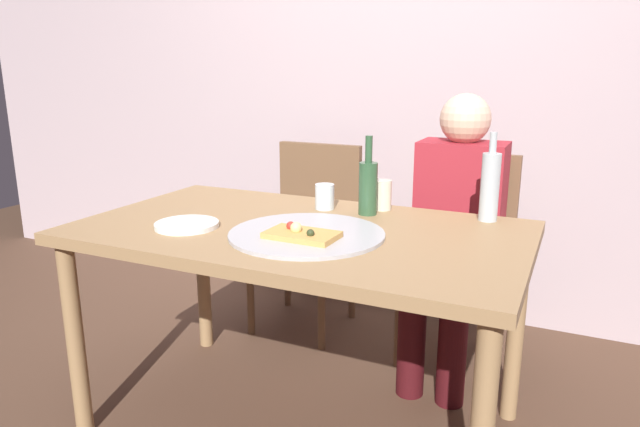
{
  "coord_description": "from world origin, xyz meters",
  "views": [
    {
      "loc": [
        0.84,
        -1.64,
        1.27
      ],
      "look_at": [
        0.07,
        0.02,
        0.8
      ],
      "focal_mm": 32.01,
      "sensor_mm": 36.0,
      "label": 1
    }
  ],
  "objects_px": {
    "dining_table": "(300,250)",
    "pizza_slice_last": "(301,234)",
    "pizza_tray": "(307,234)",
    "plate_stack": "(187,225)",
    "tumbler_near": "(383,195)",
    "beer_bottle": "(490,186)",
    "wine_bottle": "(368,186)",
    "chair_left": "(310,224)",
    "guest_in_sweater": "(455,223)",
    "chair_right": "(460,242)",
    "tumbler_far": "(325,197)"
  },
  "relations": [
    {
      "from": "dining_table",
      "to": "chair_left",
      "type": "distance_m",
      "value": 0.92
    },
    {
      "from": "pizza_tray",
      "to": "wine_bottle",
      "type": "height_order",
      "value": "wine_bottle"
    },
    {
      "from": "dining_table",
      "to": "plate_stack",
      "type": "height_order",
      "value": "plate_stack"
    },
    {
      "from": "wine_bottle",
      "to": "tumbler_near",
      "type": "distance_m",
      "value": 0.11
    },
    {
      "from": "guest_in_sweater",
      "to": "tumbler_near",
      "type": "bearing_deg",
      "value": 57.66
    },
    {
      "from": "plate_stack",
      "to": "chair_right",
      "type": "relative_size",
      "value": 0.24
    },
    {
      "from": "plate_stack",
      "to": "guest_in_sweater",
      "type": "height_order",
      "value": "guest_in_sweater"
    },
    {
      "from": "wine_bottle",
      "to": "beer_bottle",
      "type": "relative_size",
      "value": 0.93
    },
    {
      "from": "wine_bottle",
      "to": "chair_left",
      "type": "xyz_separation_m",
      "value": [
        -0.51,
        0.57,
        -0.34
      ]
    },
    {
      "from": "chair_right",
      "to": "tumbler_far",
      "type": "bearing_deg",
      "value": 54.08
    },
    {
      "from": "beer_bottle",
      "to": "plate_stack",
      "type": "bearing_deg",
      "value": -150.3
    },
    {
      "from": "wine_bottle",
      "to": "plate_stack",
      "type": "xyz_separation_m",
      "value": [
        -0.49,
        -0.42,
        -0.1
      ]
    },
    {
      "from": "chair_right",
      "to": "guest_in_sweater",
      "type": "relative_size",
      "value": 0.77
    },
    {
      "from": "pizza_slice_last",
      "to": "guest_in_sweater",
      "type": "bearing_deg",
      "value": 69.63
    },
    {
      "from": "dining_table",
      "to": "plate_stack",
      "type": "distance_m",
      "value": 0.39
    },
    {
      "from": "wine_bottle",
      "to": "chair_left",
      "type": "bearing_deg",
      "value": 131.89
    },
    {
      "from": "pizza_tray",
      "to": "plate_stack",
      "type": "bearing_deg",
      "value": -169.13
    },
    {
      "from": "tumbler_near",
      "to": "guest_in_sweater",
      "type": "height_order",
      "value": "guest_in_sweater"
    },
    {
      "from": "pizza_slice_last",
      "to": "beer_bottle",
      "type": "bearing_deg",
      "value": 45.74
    },
    {
      "from": "pizza_tray",
      "to": "guest_in_sweater",
      "type": "relative_size",
      "value": 0.43
    },
    {
      "from": "chair_left",
      "to": "guest_in_sweater",
      "type": "distance_m",
      "value": 0.77
    },
    {
      "from": "dining_table",
      "to": "tumbler_near",
      "type": "xyz_separation_m",
      "value": [
        0.17,
        0.35,
        0.14
      ]
    },
    {
      "from": "plate_stack",
      "to": "dining_table",
      "type": "bearing_deg",
      "value": 25.64
    },
    {
      "from": "dining_table",
      "to": "pizza_tray",
      "type": "relative_size",
      "value": 3.0
    },
    {
      "from": "pizza_tray",
      "to": "pizza_slice_last",
      "type": "xyz_separation_m",
      "value": [
        0.01,
        -0.06,
        0.02
      ]
    },
    {
      "from": "wine_bottle",
      "to": "tumbler_far",
      "type": "bearing_deg",
      "value": 177.77
    },
    {
      "from": "dining_table",
      "to": "guest_in_sweater",
      "type": "distance_m",
      "value": 0.78
    },
    {
      "from": "plate_stack",
      "to": "chair_right",
      "type": "height_order",
      "value": "chair_right"
    },
    {
      "from": "wine_bottle",
      "to": "tumbler_near",
      "type": "bearing_deg",
      "value": 74.0
    },
    {
      "from": "pizza_tray",
      "to": "chair_left",
      "type": "height_order",
      "value": "chair_left"
    },
    {
      "from": "wine_bottle",
      "to": "beer_bottle",
      "type": "xyz_separation_m",
      "value": [
        0.41,
        0.09,
        0.02
      ]
    },
    {
      "from": "beer_bottle",
      "to": "guest_in_sweater",
      "type": "relative_size",
      "value": 0.26
    },
    {
      "from": "pizza_tray",
      "to": "pizza_slice_last",
      "type": "relative_size",
      "value": 2.22
    },
    {
      "from": "pizza_slice_last",
      "to": "plate_stack",
      "type": "xyz_separation_m",
      "value": [
        -0.42,
        -0.02,
        -0.02
      ]
    },
    {
      "from": "plate_stack",
      "to": "guest_in_sweater",
      "type": "bearing_deg",
      "value": 49.25
    },
    {
      "from": "dining_table",
      "to": "beer_bottle",
      "type": "relative_size",
      "value": 4.84
    },
    {
      "from": "pizza_slice_last",
      "to": "guest_in_sweater",
      "type": "distance_m",
      "value": 0.88
    },
    {
      "from": "pizza_slice_last",
      "to": "tumbler_far",
      "type": "height_order",
      "value": "tumbler_far"
    },
    {
      "from": "dining_table",
      "to": "plate_stack",
      "type": "xyz_separation_m",
      "value": [
        -0.34,
        -0.16,
        0.09
      ]
    },
    {
      "from": "tumbler_near",
      "to": "chair_right",
      "type": "height_order",
      "value": "chair_right"
    },
    {
      "from": "dining_table",
      "to": "pizza_slice_last",
      "type": "height_order",
      "value": "pizza_slice_last"
    },
    {
      "from": "guest_in_sweater",
      "to": "dining_table",
      "type": "bearing_deg",
      "value": 60.43
    },
    {
      "from": "pizza_tray",
      "to": "chair_left",
      "type": "bearing_deg",
      "value": 115.41
    },
    {
      "from": "tumbler_near",
      "to": "chair_left",
      "type": "relative_size",
      "value": 0.12
    },
    {
      "from": "beer_bottle",
      "to": "pizza_slice_last",
      "type": "bearing_deg",
      "value": -134.26
    },
    {
      "from": "guest_in_sweater",
      "to": "plate_stack",
      "type": "bearing_deg",
      "value": 49.25
    },
    {
      "from": "pizza_tray",
      "to": "plate_stack",
      "type": "distance_m",
      "value": 0.42
    },
    {
      "from": "pizza_tray",
      "to": "tumbler_far",
      "type": "bearing_deg",
      "value": 105.3
    },
    {
      "from": "dining_table",
      "to": "guest_in_sweater",
      "type": "xyz_separation_m",
      "value": [
        0.38,
        0.68,
        -0.03
      ]
    },
    {
      "from": "pizza_tray",
      "to": "wine_bottle",
      "type": "xyz_separation_m",
      "value": [
        0.08,
        0.34,
        0.1
      ]
    }
  ]
}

